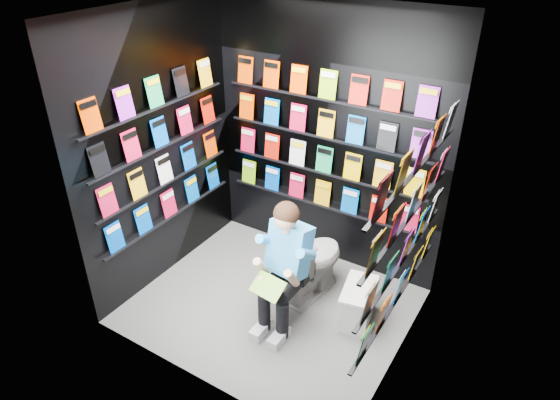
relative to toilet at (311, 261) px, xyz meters
The scene contains 14 objects.
floor 0.56m from the toilet, 119.22° to the right, with size 2.40×2.40×0.00m, color slate.
ceiling 2.27m from the toilet, 119.22° to the right, with size 2.40×2.40×0.00m, color white.
wall_back 1.15m from the toilet, 108.04° to the left, with size 2.40×0.04×2.60m, color black.
wall_front 1.67m from the toilet, 98.56° to the right, with size 2.40×0.04×2.60m, color black.
wall_left 1.73m from the toilet, 165.33° to the right, with size 0.04×2.00×2.60m, color black.
wall_right 1.41m from the toilet, 20.32° to the right, with size 0.04×2.00×2.60m, color black.
comics_back 1.13m from the toilet, 108.88° to the left, with size 2.10×0.06×1.37m, color #E74000, non-canonical shape.
comics_left 1.71m from the toilet, 165.02° to the right, with size 0.06×1.70×1.37m, color #E74000, non-canonical shape.
comics_right 1.39m from the toilet, 20.89° to the right, with size 0.06×1.70×1.37m, color #E74000, non-canonical shape.
toilet is the anchor object (origin of this frame).
longbox 0.59m from the toilet, 11.42° to the right, with size 0.24×0.44×0.33m, color silver.
longbox_lid 0.55m from the toilet, 11.42° to the right, with size 0.26×0.46×0.03m, color silver.
reader 0.53m from the toilet, 90.00° to the right, with size 0.48×0.69×1.28m, color #2E88D4, non-canonical shape.
held_comic 0.76m from the toilet, 90.00° to the right, with size 0.28×0.01×0.19m, color green.
Camera 1 is at (1.93, -2.97, 3.19)m, focal length 32.00 mm.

